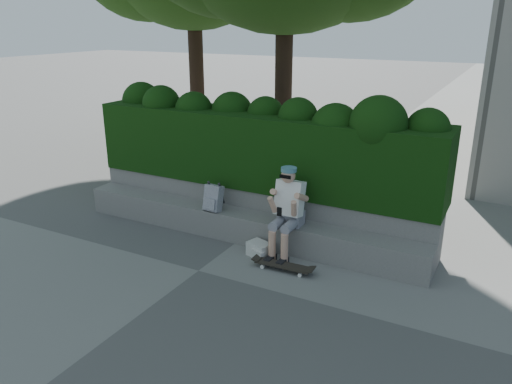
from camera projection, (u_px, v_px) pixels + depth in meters
The scene contains 8 objects.
ground at pixel (199, 271), 7.12m from camera, with size 80.00×80.00×0.00m, color slate.
bench_ledge at pixel (241, 226), 8.09m from camera, with size 6.00×0.45×0.45m, color gray.
planter_wall at pixel (255, 208), 8.44m from camera, with size 6.00×0.50×0.75m, color gray.
hedge at pixel (262, 149), 8.31m from camera, with size 6.00×1.00×1.20m, color black.
person at pixel (288, 208), 7.37m from camera, with size 0.40×0.76×1.38m.
skateboard at pixel (283, 265), 7.12m from camera, with size 0.83×0.24×0.09m.
backpack_plaid at pixel (213, 198), 8.07m from camera, with size 0.29×0.15×0.42m, color #AFAFB4.
backpack_ground at pixel (259, 249), 7.53m from camera, with size 0.34×0.24×0.22m, color beige.
Camera 1 is at (3.71, -5.23, 3.40)m, focal length 35.00 mm.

